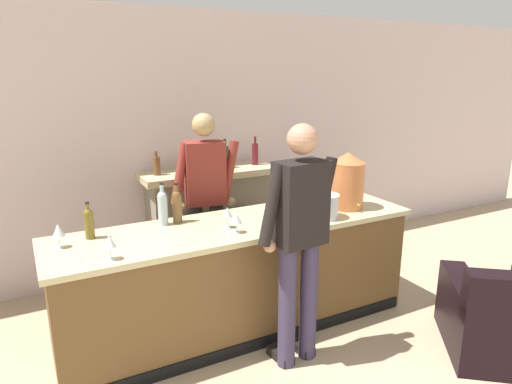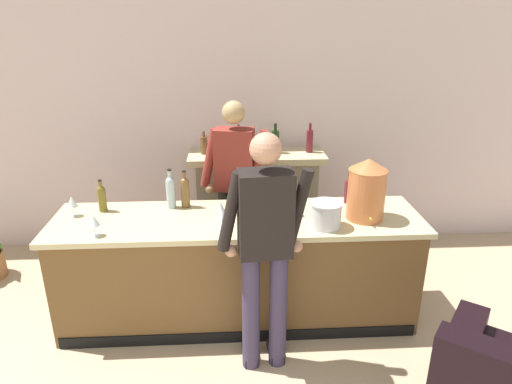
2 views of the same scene
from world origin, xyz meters
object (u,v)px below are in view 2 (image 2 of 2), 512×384
at_px(wine_bottle_cabernet_heavy, 171,191).
at_px(ice_bucket_steel, 326,215).
at_px(copper_dispenser, 367,189).
at_px(wine_glass_front_right, 222,215).
at_px(person_customer, 265,246).
at_px(wine_glass_mid_counter, 72,202).
at_px(wine_bottle_port_short, 185,191).
at_px(wine_glass_near_bucket, 295,201).
at_px(wine_bottle_rose_blush, 348,189).
at_px(wine_bottle_burgundy_dark, 102,197).
at_px(wine_glass_by_dispenser, 94,221).
at_px(person_bartender, 235,184).
at_px(fireplace_stone, 257,201).
at_px(wine_glass_front_left, 221,207).

bearing_deg(wine_bottle_cabernet_heavy, ice_bucket_steel, -20.10).
distance_m(copper_dispenser, ice_bucket_steel, 0.40).
bearing_deg(wine_glass_front_right, person_customer, -54.17).
bearing_deg(wine_glass_mid_counter, wine_bottle_port_short, 9.01).
bearing_deg(wine_glass_near_bucket, person_customer, -115.21).
distance_m(person_customer, copper_dispenser, 1.02).
height_order(wine_bottle_rose_blush, wine_glass_front_right, wine_bottle_rose_blush).
distance_m(ice_bucket_steel, wine_bottle_burgundy_dark, 1.84).
bearing_deg(wine_glass_by_dispenser, ice_bucket_steel, 1.88).
height_order(wine_glass_front_right, wine_glass_near_bucket, wine_glass_near_bucket).
height_order(person_bartender, wine_bottle_port_short, person_bartender).
xyz_separation_m(fireplace_stone, wine_glass_front_left, (-0.36, -1.30, 0.49)).
distance_m(wine_bottle_port_short, wine_glass_by_dispenser, 0.81).
height_order(person_customer, person_bartender, person_customer).
xyz_separation_m(person_bartender, wine_glass_mid_counter, (-1.32, -0.59, 0.09)).
xyz_separation_m(wine_glass_front_right, wine_glass_front_left, (-0.01, 0.13, 0.01)).
bearing_deg(wine_glass_front_right, person_bartender, 83.16).
bearing_deg(copper_dispenser, ice_bucket_steel, -157.76).
relative_size(person_customer, wine_glass_front_left, 10.71).
relative_size(wine_bottle_cabernet_heavy, wine_glass_near_bucket, 1.91).
height_order(wine_bottle_rose_blush, wine_glass_by_dispenser, wine_bottle_rose_blush).
xyz_separation_m(wine_bottle_port_short, wine_bottle_burgundy_dark, (-0.68, -0.05, -0.02)).
bearing_deg(wine_glass_front_left, ice_bucket_steel, -10.45).
bearing_deg(wine_bottle_rose_blush, wine_bottle_port_short, -179.43).
height_order(copper_dispenser, wine_glass_near_bucket, copper_dispenser).
bearing_deg(ice_bucket_steel, wine_bottle_cabernet_heavy, 159.90).
bearing_deg(fireplace_stone, wine_glass_mid_counter, -144.20).
bearing_deg(person_bartender, wine_glass_mid_counter, -155.83).
height_order(wine_bottle_port_short, wine_glass_near_bucket, wine_bottle_port_short).
bearing_deg(person_customer, wine_bottle_port_short, 125.64).
xyz_separation_m(wine_bottle_cabernet_heavy, wine_glass_by_dispenser, (-0.51, -0.51, -0.03)).
relative_size(wine_bottle_port_short, wine_glass_front_right, 2.10).
bearing_deg(wine_bottle_port_short, wine_glass_near_bucket, -14.82).
height_order(wine_bottle_rose_blush, wine_bottle_port_short, wine_bottle_port_short).
relative_size(fireplace_stone, wine_bottle_burgundy_dark, 5.19).
bearing_deg(wine_glass_front_right, fireplace_stone, 76.30).
height_order(copper_dispenser, wine_bottle_rose_blush, copper_dispenser).
xyz_separation_m(copper_dispenser, wine_bottle_rose_blush, (-0.05, 0.33, -0.13)).
bearing_deg(wine_glass_near_bucket, wine_glass_mid_counter, 176.94).
distance_m(wine_glass_near_bucket, wine_glass_front_left, 0.60).
relative_size(fireplace_stone, wine_bottle_rose_blush, 5.27).
bearing_deg(wine_bottle_rose_blush, person_bartender, 156.03).
height_order(ice_bucket_steel, wine_bottle_port_short, wine_bottle_port_short).
xyz_separation_m(copper_dispenser, wine_glass_front_right, (-1.14, -0.13, -0.14)).
xyz_separation_m(copper_dispenser, wine_glass_by_dispenser, (-2.09, -0.20, -0.13)).
bearing_deg(wine_bottle_port_short, wine_glass_front_right, -54.53).
bearing_deg(wine_bottle_burgundy_dark, fireplace_stone, 37.58).
height_order(fireplace_stone, wine_bottle_port_short, fireplace_stone).
bearing_deg(copper_dispenser, wine_bottle_cabernet_heavy, 168.89).
bearing_deg(person_customer, wine_glass_by_dispenser, 164.73).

